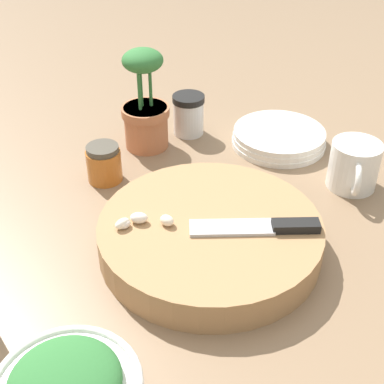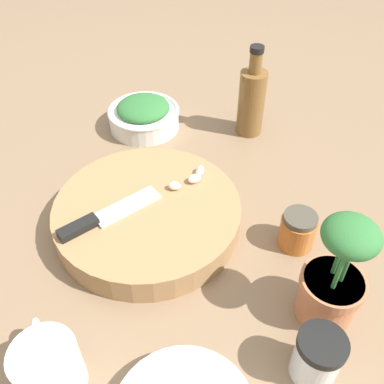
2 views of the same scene
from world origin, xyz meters
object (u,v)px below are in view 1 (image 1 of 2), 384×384
coffee_mug (354,166)px  potted_herb (145,109)px  plate_stack (279,138)px  honey_jar (104,163)px  chef_knife (262,228)px  spice_jar (189,114)px  garlic_cloves (140,220)px  cutting_board (210,236)px

coffee_mug → potted_herb: size_ratio=0.56×
plate_stack → honey_jar: 0.34m
chef_knife → spice_jar: spice_jar is taller
coffee_mug → potted_herb: (-0.12, 0.36, 0.04)m
chef_knife → spice_jar: bearing=14.2°
chef_knife → spice_jar: (0.21, 0.31, -0.01)m
potted_herb → spice_jar: bearing=-17.1°
spice_jar → chef_knife: bearing=-124.1°
coffee_mug → garlic_cloves: bearing=156.1°
spice_jar → plate_stack: (0.08, -0.16, -0.03)m
potted_herb → garlic_cloves: bearing=-137.2°
cutting_board → potted_herb: size_ratio=1.68×
cutting_board → potted_herb: (0.15, 0.28, 0.05)m
plate_stack → potted_herb: 0.26m
spice_jar → honey_jar: spice_jar is taller
garlic_cloves → plate_stack: (0.39, 0.02, -0.04)m
chef_knife → potted_herb: 0.36m
coffee_mug → spice_jar: bearing=96.0°
chef_knife → plate_stack: 0.33m
cutting_board → spice_jar: 0.35m
spice_jar → coffee_mug: same height
spice_jar → coffee_mug: (0.03, -0.33, -0.00)m
cutting_board → spice_jar: spice_jar is taller
garlic_cloves → spice_jar: bearing=29.7°
cutting_board → honey_jar: (0.03, 0.25, 0.01)m
plate_stack → potted_herb: potted_herb is taller
honey_jar → coffee_mug: bearing=-52.6°
plate_stack → potted_herb: bearing=131.3°
coffee_mug → potted_herb: potted_herb is taller
spice_jar → honey_jar: (-0.22, 0.00, -0.01)m
garlic_cloves → plate_stack: size_ratio=0.36×
chef_knife → potted_herb: bearing=28.5°
garlic_cloves → coffee_mug: coffee_mug is taller
coffee_mug → honey_jar: 0.42m
coffee_mug → honey_jar: coffee_mug is taller
chef_knife → plate_stack: chef_knife is taller
chef_knife → coffee_mug: (0.25, -0.02, -0.01)m
spice_jar → honey_jar: bearing=179.5°
chef_knife → coffee_mug: coffee_mug is taller
coffee_mug → potted_herb: 0.38m
spice_jar → plate_stack: 0.18m
garlic_cloves → honey_jar: size_ratio=0.99×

